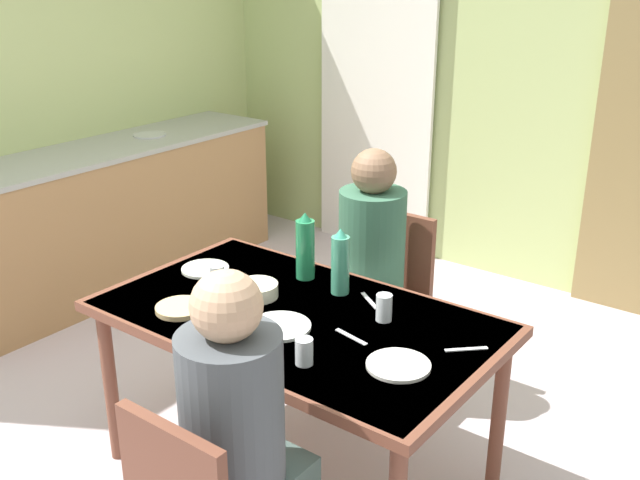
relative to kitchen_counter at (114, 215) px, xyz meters
The scene contains 23 objects.
ground_plane 2.05m from the kitchen_counter, 23.96° to the right, with size 6.35×6.35×0.00m, color #C1B0B7.
wall_back 2.64m from the kitchen_counter, 41.77° to the left, with size 4.51×0.10×2.88m, color #AFC179.
wall_left 1.06m from the kitchen_counter, 148.70° to the right, with size 0.10×3.66×2.88m, color #B3C27A.
curtain_panel 1.96m from the kitchen_counter, 57.80° to the left, with size 0.90×0.03×2.42m, color white.
kitchen_counter is the anchor object (origin of this frame).
dining_table 2.32m from the kitchen_counter, 20.85° to the right, with size 1.51×0.88×0.73m.
chair_far_diner 2.05m from the kitchen_counter, ahead, with size 0.40×0.40×0.87m.
person_near_diner 2.89m from the kitchen_counter, 30.93° to the right, with size 0.30×0.37×0.77m.
person_far_diner 2.09m from the kitchen_counter, ahead, with size 0.30×0.37×0.77m.
water_bottle_green_near 2.09m from the kitchen_counter, 15.19° to the right, with size 0.08×0.08×0.29m.
water_bottle_green_far 2.29m from the kitchen_counter, 14.67° to the right, with size 0.07×0.07×0.27m.
serving_bowl_center 2.12m from the kitchen_counter, 22.36° to the right, with size 0.17×0.17×0.06m, color #F1E8C4.
dinner_plate_near_left 1.77m from the kitchen_counter, 24.85° to the right, with size 0.20×0.20×0.01m, color white.
dinner_plate_near_right 2.39m from the kitchen_counter, 23.44° to the right, with size 0.23×0.23×0.01m, color white.
dinner_plate_far_center 2.83m from the kitchen_counter, 19.01° to the right, with size 0.21×0.21×0.01m, color white.
drinking_glass_by_near_diner 2.56m from the kitchen_counter, 15.24° to the right, with size 0.06×0.06×0.10m, color silver.
drinking_glass_by_far_diner 1.97m from the kitchen_counter, 25.29° to the right, with size 0.06×0.06×0.09m, color silver.
drinking_glass_spare_center 2.66m from the kitchen_counter, 24.34° to the right, with size 0.06×0.06×0.09m, color silver.
bread_plate_sliced 2.10m from the kitchen_counter, 30.72° to the right, with size 0.19×0.19×0.02m, color #DBB77A.
cutlery_knife_near 2.40m from the kitchen_counter, 13.69° to the right, with size 0.15×0.02×0.00m, color silver.
cutlery_fork_near 2.59m from the kitchen_counter, 19.25° to the right, with size 0.15×0.02×0.00m, color silver.
cutlery_knife_far 2.41m from the kitchen_counter, 28.90° to the right, with size 0.15×0.02×0.00m, color silver.
cutlery_fork_far 2.89m from the kitchen_counter, 13.73° to the right, with size 0.15×0.02×0.00m, color silver.
Camera 1 is at (1.90, -1.94, 1.99)m, focal length 41.49 mm.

